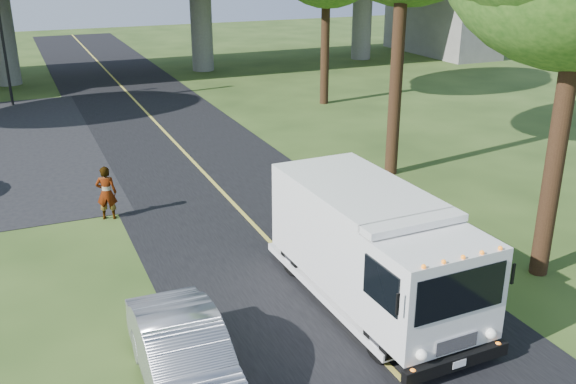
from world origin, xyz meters
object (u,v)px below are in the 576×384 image
traffic_signal (3,43)px  silver_sedan (186,360)px  step_van (371,246)px  pedestrian (106,193)px

traffic_signal → silver_sedan: 26.22m
step_van → silver_sedan: (-4.63, -1.42, -0.75)m
step_van → traffic_signal: bearing=104.0°
step_van → silver_sedan: size_ratio=1.52×
traffic_signal → pedestrian: size_ratio=3.16×
traffic_signal → silver_sedan: (2.23, -26.00, -2.51)m
step_van → pedestrian: bearing=120.7°
traffic_signal → step_van: traffic_signal is taller
silver_sedan → pedestrian: pedestrian is taller
traffic_signal → step_van: size_ratio=0.82×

